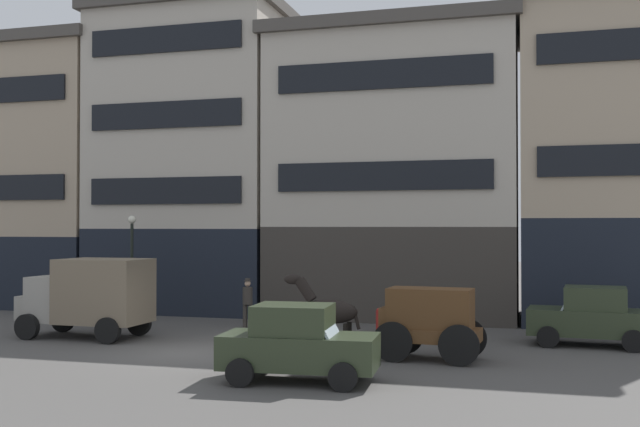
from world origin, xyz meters
The scene contains 13 objects.
ground_plane centered at (0.00, 0.00, 0.00)m, with size 120.00×120.00×0.00m, color #4C4947.
building_far_left centered at (-12.71, 10.66, 6.23)m, with size 7.69×6.31×12.37m.
building_center_left centered at (-4.94, 10.66, 6.80)m, with size 8.56×6.31×13.51m.
building_center_right centered at (4.17, 10.66, 5.99)m, with size 10.35×6.31×11.90m.
building_far_right centered at (12.77, 10.66, 6.33)m, with size 7.57×6.31×12.56m.
cargo_wagon centered at (6.81, 0.66, 1.15)m, with size 3.01×1.72×1.98m.
draft_horse centered at (3.86, 0.67, 1.27)m, with size 2.35×0.73×2.30m.
delivery_truck_near centered at (-4.57, 1.70, 1.42)m, with size 4.38×2.18×2.62m.
sedan_light centered at (4.19, -3.09, 0.91)m, with size 3.80×2.06×1.83m.
sedan_parked_curb centered at (11.36, 4.38, 0.91)m, with size 3.83×2.13×1.83m.
pedestrian_officer centered at (-0.41, 5.48, 0.98)m, with size 0.50×0.50×1.79m.
streetlamp_curbside centered at (-5.46, 6.02, 2.67)m, with size 0.32×0.32×4.12m.
fire_hydrant_curbside centered at (4.43, 5.76, 0.43)m, with size 0.24×0.24×0.83m.
Camera 1 is at (9.46, -19.95, 3.69)m, focal length 41.66 mm.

